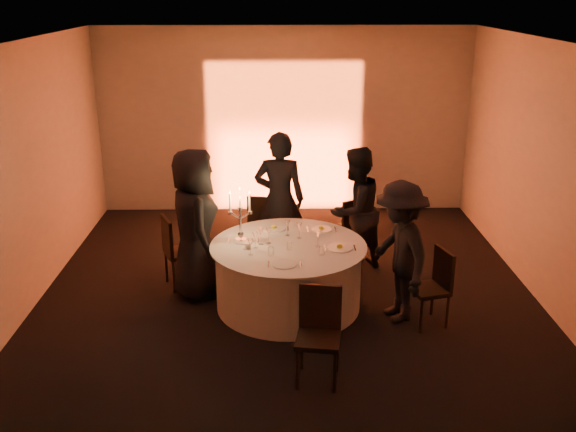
{
  "coord_description": "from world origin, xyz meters",
  "views": [
    {
      "loc": [
        -0.14,
        -6.79,
        3.55
      ],
      "look_at": [
        0.0,
        0.2,
        1.05
      ],
      "focal_mm": 40.0,
      "sensor_mm": 36.0,
      "label": 1
    }
  ],
  "objects_px": {
    "chair_back_right": "(350,226)",
    "coffee_cup": "(248,246)",
    "chair_front": "(319,328)",
    "guest_back_right": "(355,211)",
    "candelabra": "(240,222)",
    "chair_left": "(176,248)",
    "banquet_table": "(288,275)",
    "guest_right": "(399,252)",
    "guest_back_left": "(279,199)",
    "guest_left": "(195,224)",
    "chair_back_left": "(263,221)",
    "chair_right": "(434,283)"
  },
  "relations": [
    {
      "from": "guest_left",
      "to": "guest_right",
      "type": "xyz_separation_m",
      "value": [
        2.32,
        -0.64,
        -0.1
      ]
    },
    {
      "from": "chair_back_right",
      "to": "chair_front",
      "type": "relative_size",
      "value": 0.99
    },
    {
      "from": "chair_front",
      "to": "guest_back_right",
      "type": "height_order",
      "value": "guest_back_right"
    },
    {
      "from": "chair_back_right",
      "to": "coffee_cup",
      "type": "height_order",
      "value": "chair_back_right"
    },
    {
      "from": "guest_back_right",
      "to": "coffee_cup",
      "type": "bearing_deg",
      "value": -2.28
    },
    {
      "from": "chair_back_right",
      "to": "guest_right",
      "type": "bearing_deg",
      "value": 71.67
    },
    {
      "from": "candelabra",
      "to": "chair_left",
      "type": "bearing_deg",
      "value": 154.5
    },
    {
      "from": "banquet_table",
      "to": "chair_back_left",
      "type": "distance_m",
      "value": 1.59
    },
    {
      "from": "guest_left",
      "to": "guest_back_left",
      "type": "xyz_separation_m",
      "value": [
        1.01,
        0.91,
        0.0
      ]
    },
    {
      "from": "banquet_table",
      "to": "guest_right",
      "type": "relative_size",
      "value": 1.12
    },
    {
      "from": "chair_front",
      "to": "guest_back_left",
      "type": "xyz_separation_m",
      "value": [
        -0.35,
        2.7,
        0.39
      ]
    },
    {
      "from": "guest_right",
      "to": "chair_back_left",
      "type": "bearing_deg",
      "value": -155.2
    },
    {
      "from": "guest_back_right",
      "to": "guest_right",
      "type": "bearing_deg",
      "value": 63.04
    },
    {
      "from": "guest_back_right",
      "to": "guest_left",
      "type": "bearing_deg",
      "value": -22.69
    },
    {
      "from": "chair_left",
      "to": "guest_right",
      "type": "distance_m",
      "value": 2.75
    },
    {
      "from": "guest_left",
      "to": "coffee_cup",
      "type": "xyz_separation_m",
      "value": [
        0.64,
        -0.42,
        -0.11
      ]
    },
    {
      "from": "chair_left",
      "to": "guest_back_right",
      "type": "bearing_deg",
      "value": -102.62
    },
    {
      "from": "chair_left",
      "to": "guest_back_right",
      "type": "height_order",
      "value": "guest_back_right"
    },
    {
      "from": "chair_left",
      "to": "chair_back_left",
      "type": "bearing_deg",
      "value": -69.97
    },
    {
      "from": "chair_left",
      "to": "candelabra",
      "type": "distance_m",
      "value": 1.03
    },
    {
      "from": "coffee_cup",
      "to": "chair_right",
      "type": "bearing_deg",
      "value": -9.68
    },
    {
      "from": "chair_right",
      "to": "guest_left",
      "type": "height_order",
      "value": "guest_left"
    },
    {
      "from": "chair_left",
      "to": "coffee_cup",
      "type": "distance_m",
      "value": 1.15
    },
    {
      "from": "chair_left",
      "to": "chair_front",
      "type": "distance_m",
      "value": 2.59
    },
    {
      "from": "chair_back_right",
      "to": "guest_back_left",
      "type": "xyz_separation_m",
      "value": [
        -0.95,
        -0.05,
        0.4
      ]
    },
    {
      "from": "chair_back_left",
      "to": "chair_front",
      "type": "height_order",
      "value": "chair_front"
    },
    {
      "from": "candelabra",
      "to": "chair_back_right",
      "type": "bearing_deg",
      "value": 38.89
    },
    {
      "from": "banquet_table",
      "to": "guest_left",
      "type": "distance_m",
      "value": 1.26
    },
    {
      "from": "guest_left",
      "to": "candelabra",
      "type": "distance_m",
      "value": 0.58
    },
    {
      "from": "chair_back_left",
      "to": "guest_left",
      "type": "height_order",
      "value": "guest_left"
    },
    {
      "from": "guest_left",
      "to": "chair_back_right",
      "type": "bearing_deg",
      "value": -80.36
    },
    {
      "from": "chair_back_left",
      "to": "coffee_cup",
      "type": "height_order",
      "value": "chair_back_left"
    },
    {
      "from": "banquet_table",
      "to": "guest_back_right",
      "type": "distance_m",
      "value": 1.4
    },
    {
      "from": "chair_left",
      "to": "guest_back_right",
      "type": "xyz_separation_m",
      "value": [
        2.25,
        0.45,
        0.32
      ]
    },
    {
      "from": "guest_left",
      "to": "chair_left",
      "type": "bearing_deg",
      "value": 34.69
    },
    {
      "from": "chair_back_right",
      "to": "coffee_cup",
      "type": "distance_m",
      "value": 1.92
    },
    {
      "from": "guest_left",
      "to": "coffee_cup",
      "type": "relative_size",
      "value": 16.56
    },
    {
      "from": "chair_back_left",
      "to": "chair_back_right",
      "type": "bearing_deg",
      "value": 177.78
    },
    {
      "from": "guest_right",
      "to": "candelabra",
      "type": "xyz_separation_m",
      "value": [
        -1.77,
        0.47,
        0.19
      ]
    },
    {
      "from": "guest_back_right",
      "to": "candelabra",
      "type": "relative_size",
      "value": 2.53
    },
    {
      "from": "coffee_cup",
      "to": "candelabra",
      "type": "height_order",
      "value": "candelabra"
    },
    {
      "from": "chair_right",
      "to": "guest_back_left",
      "type": "distance_m",
      "value": 2.42
    },
    {
      "from": "guest_back_left",
      "to": "candelabra",
      "type": "relative_size",
      "value": 2.76
    },
    {
      "from": "chair_back_right",
      "to": "chair_right",
      "type": "distance_m",
      "value": 1.88
    },
    {
      "from": "chair_left",
      "to": "chair_back_right",
      "type": "bearing_deg",
      "value": -95.55
    },
    {
      "from": "guest_back_left",
      "to": "guest_back_right",
      "type": "bearing_deg",
      "value": 170.21
    },
    {
      "from": "banquet_table",
      "to": "chair_right",
      "type": "bearing_deg",
      "value": -15.51
    },
    {
      "from": "chair_back_left",
      "to": "chair_front",
      "type": "relative_size",
      "value": 0.95
    },
    {
      "from": "chair_back_right",
      "to": "guest_back_right",
      "type": "height_order",
      "value": "guest_back_right"
    },
    {
      "from": "chair_back_right",
      "to": "chair_front",
      "type": "distance_m",
      "value": 2.81
    }
  ]
}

